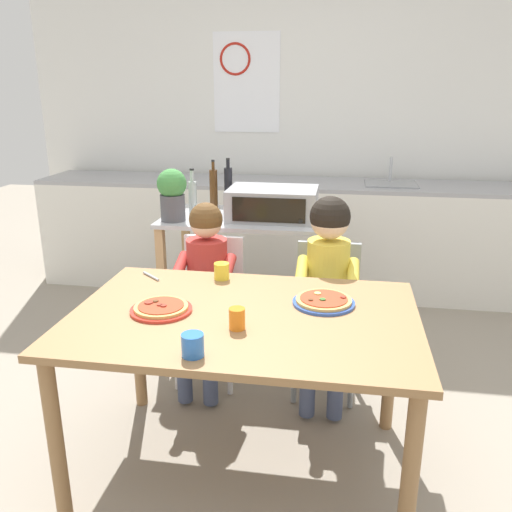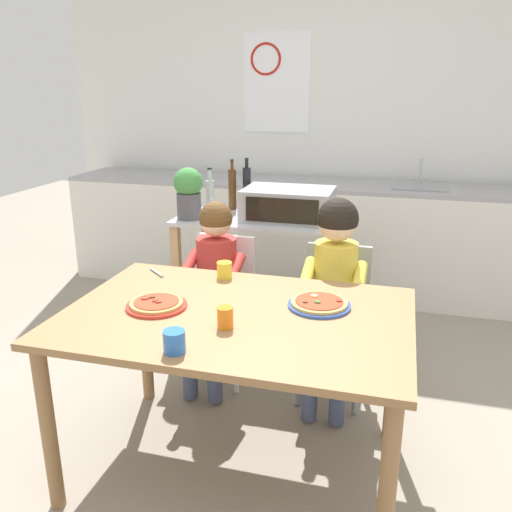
% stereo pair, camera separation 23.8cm
% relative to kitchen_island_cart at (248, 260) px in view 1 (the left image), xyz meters
% --- Properties ---
extents(ground_plane, '(10.60, 10.60, 0.00)m').
position_rel_kitchen_island_cart_xyz_m(ground_plane, '(0.20, -0.16, -0.57)').
color(ground_plane, gray).
extents(back_wall_tiled, '(4.69, 0.14, 2.70)m').
position_rel_kitchen_island_cart_xyz_m(back_wall_tiled, '(0.20, 1.49, 0.78)').
color(back_wall_tiled, white).
rests_on(back_wall_tiled, ground).
extents(kitchen_counter, '(4.22, 0.60, 1.09)m').
position_rel_kitchen_island_cart_xyz_m(kitchen_counter, '(0.20, 1.08, -0.13)').
color(kitchen_counter, silver).
rests_on(kitchen_counter, ground).
extents(kitchen_island_cart, '(1.06, 0.60, 0.86)m').
position_rel_kitchen_island_cart_xyz_m(kitchen_island_cart, '(0.00, 0.00, 0.00)').
color(kitchen_island_cart, '#B7BABF').
rests_on(kitchen_island_cart, ground).
extents(toaster_oven, '(0.53, 0.38, 0.19)m').
position_rel_kitchen_island_cart_xyz_m(toaster_oven, '(0.16, -0.02, 0.38)').
color(toaster_oven, '#999BA0').
rests_on(toaster_oven, kitchen_island_cart).
extents(bottle_squat_spirits, '(0.05, 0.05, 0.29)m').
position_rel_kitchen_island_cart_xyz_m(bottle_squat_spirits, '(-0.35, -0.01, 0.40)').
color(bottle_squat_spirits, '#ADB7B2').
rests_on(bottle_squat_spirits, kitchen_island_cart).
extents(bottle_slim_sauce, '(0.05, 0.05, 0.34)m').
position_rel_kitchen_island_cart_xyz_m(bottle_slim_sauce, '(-0.16, 0.16, 0.43)').
color(bottle_slim_sauce, black).
rests_on(bottle_slim_sauce, kitchen_island_cart).
extents(bottle_dark_olive_oil, '(0.05, 0.05, 0.33)m').
position_rel_kitchen_island_cart_xyz_m(bottle_dark_olive_oil, '(-0.25, 0.15, 0.42)').
color(bottle_dark_olive_oil, '#4C2D14').
rests_on(bottle_dark_olive_oil, kitchen_island_cart).
extents(potted_herb_plant, '(0.18, 0.18, 0.31)m').
position_rel_kitchen_island_cart_xyz_m(potted_herb_plant, '(-0.43, -0.17, 0.45)').
color(potted_herb_plant, '#4C4C51').
rests_on(potted_herb_plant, kitchen_island_cart).
extents(dining_table, '(1.40, 0.94, 0.75)m').
position_rel_kitchen_island_cart_xyz_m(dining_table, '(0.20, -1.22, 0.09)').
color(dining_table, olive).
rests_on(dining_table, ground).
extents(dining_chair_left, '(0.36, 0.36, 0.81)m').
position_rel_kitchen_island_cart_xyz_m(dining_chair_left, '(-0.14, -0.45, -0.09)').
color(dining_chair_left, silver).
rests_on(dining_chair_left, ground).
extents(dining_chair_right, '(0.36, 0.36, 0.81)m').
position_rel_kitchen_island_cart_xyz_m(dining_chair_right, '(0.51, -0.47, -0.09)').
color(dining_chair_right, gray).
rests_on(dining_chair_right, ground).
extents(child_in_red_shirt, '(0.32, 0.42, 1.03)m').
position_rel_kitchen_island_cart_xyz_m(child_in_red_shirt, '(-0.14, -0.57, 0.08)').
color(child_in_red_shirt, '#424C6B').
rests_on(child_in_red_shirt, ground).
extents(child_in_yellow_shirt, '(0.32, 0.42, 1.09)m').
position_rel_kitchen_island_cart_xyz_m(child_in_yellow_shirt, '(0.51, -0.58, 0.14)').
color(child_in_yellow_shirt, '#424C6B').
rests_on(child_in_yellow_shirt, ground).
extents(pizza_plate_red_rimmed, '(0.25, 0.25, 0.03)m').
position_rel_kitchen_island_cart_xyz_m(pizza_plate_red_rimmed, '(-0.14, -1.26, 0.19)').
color(pizza_plate_red_rimmed, red).
rests_on(pizza_plate_red_rimmed, dining_table).
extents(pizza_plate_blue_rimmed, '(0.26, 0.26, 0.03)m').
position_rel_kitchen_island_cart_xyz_m(pizza_plate_blue_rimmed, '(0.51, -1.07, 0.19)').
color(pizza_plate_blue_rimmed, '#3356B7').
rests_on(pizza_plate_blue_rimmed, dining_table).
extents(drinking_cup_blue, '(0.08, 0.08, 0.08)m').
position_rel_kitchen_island_cart_xyz_m(drinking_cup_blue, '(0.09, -1.60, 0.22)').
color(drinking_cup_blue, blue).
rests_on(drinking_cup_blue, dining_table).
extents(drinking_cup_orange, '(0.06, 0.06, 0.08)m').
position_rel_kitchen_island_cart_xyz_m(drinking_cup_orange, '(0.20, -1.37, 0.22)').
color(drinking_cup_orange, orange).
rests_on(drinking_cup_orange, dining_table).
extents(drinking_cup_yellow, '(0.07, 0.07, 0.08)m').
position_rel_kitchen_island_cart_xyz_m(drinking_cup_yellow, '(0.02, -0.84, 0.22)').
color(drinking_cup_yellow, yellow).
rests_on(drinking_cup_yellow, dining_table).
extents(serving_spoon, '(0.11, 0.10, 0.01)m').
position_rel_kitchen_island_cart_xyz_m(serving_spoon, '(-0.32, -0.88, 0.18)').
color(serving_spoon, '#B7BABF').
rests_on(serving_spoon, dining_table).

